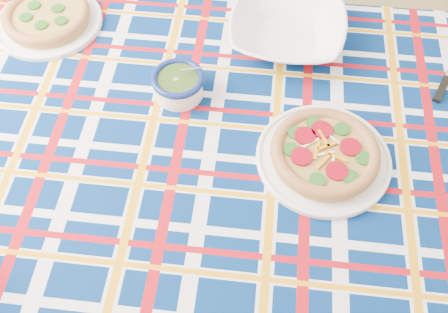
{
  "coord_description": "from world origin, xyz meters",
  "views": [
    {
      "loc": [
        -0.69,
        -1.06,
        1.82
      ],
      "look_at": [
        -0.62,
        -0.4,
        0.84
      ],
      "focal_mm": 40.0,
      "sensor_mm": 36.0,
      "label": 1
    }
  ],
  "objects_px": {
    "pesto_bowl": "(178,83)",
    "serving_bowl": "(287,30)",
    "main_focaccia_plate": "(325,153)",
    "dining_table": "(242,162)"
  },
  "relations": [
    {
      "from": "dining_table",
      "to": "pesto_bowl",
      "type": "bearing_deg",
      "value": 142.31
    },
    {
      "from": "main_focaccia_plate",
      "to": "pesto_bowl",
      "type": "bearing_deg",
      "value": 143.85
    },
    {
      "from": "dining_table",
      "to": "serving_bowl",
      "type": "distance_m",
      "value": 0.4
    },
    {
      "from": "pesto_bowl",
      "to": "serving_bowl",
      "type": "relative_size",
      "value": 0.43
    },
    {
      "from": "pesto_bowl",
      "to": "serving_bowl",
      "type": "xyz_separation_m",
      "value": [
        0.31,
        0.17,
        -0.0
      ]
    },
    {
      "from": "pesto_bowl",
      "to": "serving_bowl",
      "type": "bearing_deg",
      "value": 28.66
    },
    {
      "from": "dining_table",
      "to": "serving_bowl",
      "type": "bearing_deg",
      "value": 76.51
    },
    {
      "from": "dining_table",
      "to": "pesto_bowl",
      "type": "xyz_separation_m",
      "value": [
        -0.15,
        0.17,
        0.13
      ]
    },
    {
      "from": "main_focaccia_plate",
      "to": "serving_bowl",
      "type": "height_order",
      "value": "serving_bowl"
    },
    {
      "from": "dining_table",
      "to": "main_focaccia_plate",
      "type": "distance_m",
      "value": 0.23
    }
  ]
}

